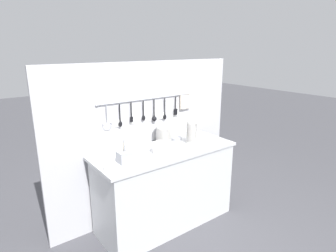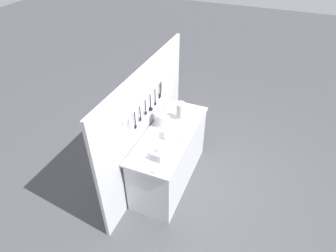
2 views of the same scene
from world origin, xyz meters
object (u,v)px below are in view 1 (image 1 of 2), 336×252
object	(u,v)px
cup_centre	(209,137)
steel_mixing_bowl	(176,138)
bowl_stack_nested_right	(164,134)
cup_edge_near	(201,149)
plate_stack	(162,148)
bowl_stack_tall_left	(192,132)
cup_front_left	(106,169)
cutlery_caddy	(124,157)
cup_back_left	(177,153)

from	to	relation	value
cup_centre	steel_mixing_bowl	bearing A→B (deg)	151.66
bowl_stack_nested_right	cup_edge_near	world-z (taller)	bowl_stack_nested_right
bowl_stack_nested_right	plate_stack	world-z (taller)	bowl_stack_nested_right
steel_mixing_bowl	bowl_stack_tall_left	bearing A→B (deg)	-72.08
plate_stack	bowl_stack_nested_right	bearing A→B (deg)	50.61
cup_edge_near	cup_centre	size ratio (longest dim) A/B	1.00
bowl_stack_tall_left	plate_stack	distance (m)	0.44
cup_edge_near	cup_centre	bearing A→B (deg)	35.81
plate_stack	cup_centre	size ratio (longest dim) A/B	4.78
bowl_stack_tall_left	steel_mixing_bowl	bearing A→B (deg)	107.92
plate_stack	cup_front_left	xyz separation A→B (m)	(-0.64, -0.05, -0.03)
bowl_stack_tall_left	cup_front_left	xyz separation A→B (m)	(-1.07, -0.10, -0.11)
bowl_stack_tall_left	cup_centre	xyz separation A→B (m)	(0.28, 0.01, -0.11)
cup_edge_near	cup_front_left	xyz separation A→B (m)	(-0.99, 0.15, 0.00)
bowl_stack_tall_left	cutlery_caddy	world-z (taller)	cutlery_caddy
bowl_stack_nested_right	cup_edge_near	size ratio (longest dim) A/B	5.09
plate_stack	cup_front_left	distance (m)	0.64
bowl_stack_nested_right	cup_centre	world-z (taller)	bowl_stack_nested_right
plate_stack	steel_mixing_bowl	world-z (taller)	plate_stack
cup_centre	bowl_stack_nested_right	bearing A→B (deg)	161.15
cutlery_caddy	cup_front_left	world-z (taller)	cutlery_caddy
cup_front_left	cutlery_caddy	bearing A→B (deg)	15.92
plate_stack	cup_centre	world-z (taller)	plate_stack
cup_back_left	cup_edge_near	xyz separation A→B (m)	(0.27, -0.06, 0.00)
bowl_stack_nested_right	cup_centre	distance (m)	0.56
cutlery_caddy	cup_centre	bearing A→B (deg)	2.46
cutlery_caddy	cup_front_left	size ratio (longest dim) A/B	6.73
cup_back_left	cup_front_left	bearing A→B (deg)	173.07
bowl_stack_tall_left	cup_edge_near	bearing A→B (deg)	-108.30
cup_back_left	cup_centre	size ratio (longest dim) A/B	1.00
bowl_stack_nested_right	cup_back_left	xyz separation A→B (m)	(-0.11, -0.38, -0.08)
cup_back_left	cup_centre	xyz separation A→B (m)	(0.63, 0.20, 0.00)
plate_stack	cup_front_left	size ratio (longest dim) A/B	4.78
steel_mixing_bowl	cup_back_left	distance (m)	0.48
steel_mixing_bowl	cup_back_left	bearing A→B (deg)	-126.71
cup_front_left	cup_centre	distance (m)	1.36
cutlery_caddy	cup_back_left	xyz separation A→B (m)	(0.51, -0.15, -0.04)
bowl_stack_nested_right	plate_stack	distance (m)	0.31
steel_mixing_bowl	cup_centre	xyz separation A→B (m)	(0.34, -0.19, 0.00)
cutlery_caddy	cup_centre	size ratio (longest dim) A/B	6.73
bowl_stack_nested_right	cup_front_left	bearing A→B (deg)	-160.96
bowl_stack_tall_left	cup_front_left	distance (m)	1.08
bowl_stack_tall_left	cup_centre	size ratio (longest dim) A/B	6.51
bowl_stack_tall_left	bowl_stack_nested_right	xyz separation A→B (m)	(-0.24, 0.19, -0.03)
cup_back_left	cup_edge_near	bearing A→B (deg)	-13.23
plate_stack	cutlery_caddy	distance (m)	0.43
plate_stack	cup_front_left	world-z (taller)	plate_stack
cutlery_caddy	cup_edge_near	xyz separation A→B (m)	(0.78, -0.21, -0.04)
bowl_stack_nested_right	cup_centre	size ratio (longest dim) A/B	5.09
cup_front_left	cup_centre	xyz separation A→B (m)	(1.35, 0.11, 0.00)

